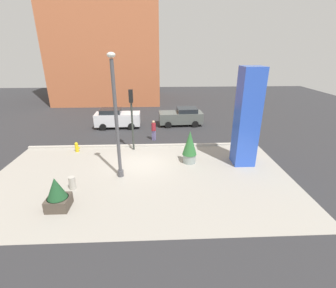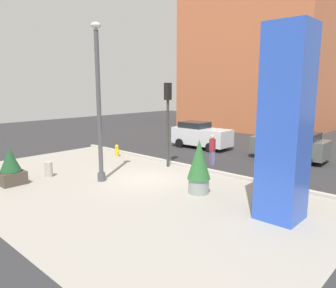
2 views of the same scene
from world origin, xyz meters
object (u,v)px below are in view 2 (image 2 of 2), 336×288
lamp_post (99,107)px  car_curb_west (201,135)px  traffic_light_far_side (168,111)px  pedestrian_crossing (212,148)px  potted_plant_mid_plaza (199,166)px  potted_plant_near_right (11,167)px  concrete_bollard (49,169)px  art_pillar_blue (285,125)px  car_curb_east (291,146)px  fire_hydrant (117,151)px

lamp_post → car_curb_west: bearing=99.4°
traffic_light_far_side → pedestrian_crossing: traffic_light_far_side is taller
lamp_post → potted_plant_mid_plaza: lamp_post is taller
car_curb_west → lamp_post: bearing=-80.6°
potted_plant_near_right → concrete_bollard: 1.77m
art_pillar_blue → traffic_light_far_side: art_pillar_blue is taller
art_pillar_blue → car_curb_east: (-3.27, 8.84, -2.27)m
potted_plant_near_right → car_curb_east: (7.25, 13.37, 0.09)m
lamp_post → car_curb_west: (-1.63, 9.80, -2.54)m
art_pillar_blue → concrete_bollard: bearing=-164.8°
traffic_light_far_side → pedestrian_crossing: size_ratio=2.67×
concrete_bollard → car_curb_west: 11.18m
concrete_bollard → pedestrian_crossing: (4.41, 7.45, 0.58)m
fire_hydrant → car_curb_west: bearing=70.0°
potted_plant_mid_plaza → art_pillar_blue: bearing=-3.2°
potted_plant_mid_plaza → car_curb_east: (0.29, 8.63, -0.30)m
pedestrian_crossing → concrete_bollard: bearing=-120.6°
potted_plant_near_right → car_curb_east: size_ratio=0.38×
potted_plant_near_right → lamp_post: bearing=49.9°
traffic_light_far_side → fire_hydrant: bearing=-177.3°
lamp_post → pedestrian_crossing: bearing=72.3°
potted_plant_near_right → traffic_light_far_side: size_ratio=0.36×
fire_hydrant → lamp_post: bearing=-45.9°
fire_hydrant → pedestrian_crossing: 6.17m
car_curb_east → pedestrian_crossing: car_curb_east is taller
concrete_bollard → car_curb_west: (0.83, 11.13, 0.55)m
car_curb_east → potted_plant_near_right: bearing=-118.4°
art_pillar_blue → lamp_post: bearing=-169.4°
concrete_bollard → car_curb_west: bearing=85.8°
car_curb_west → pedestrian_crossing: size_ratio=2.52×
art_pillar_blue → potted_plant_mid_plaza: art_pillar_blue is taller
potted_plant_near_right → traffic_light_far_side: bearing=67.2°
concrete_bollard → car_curb_west: car_curb_west is taller
art_pillar_blue → traffic_light_far_side: size_ratio=1.38×
potted_plant_near_right → car_curb_west: bearing=85.8°
potted_plant_mid_plaza → car_curb_west: bearing=126.6°
fire_hydrant → art_pillar_blue: bearing=-11.6°
traffic_light_far_side → car_curb_west: 6.43m
lamp_post → pedestrian_crossing: size_ratio=4.15×
potted_plant_mid_plaza → car_curb_west: size_ratio=0.52×
traffic_light_far_side → lamp_post: bearing=-96.0°
lamp_post → car_curb_west: size_ratio=1.65×
lamp_post → potted_plant_mid_plaza: size_ratio=3.14×
lamp_post → fire_hydrant: bearing=134.1°
potted_plant_mid_plaza → pedestrian_crossing: (-2.44, 4.43, -0.22)m
potted_plant_near_right → concrete_bollard: size_ratio=2.21×
fire_hydrant → potted_plant_near_right: bearing=-80.1°
fire_hydrant → traffic_light_far_side: bearing=2.7°
concrete_bollard → pedestrian_crossing: size_ratio=0.44×
potted_plant_mid_plaza → potted_plant_near_right: bearing=-145.7°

